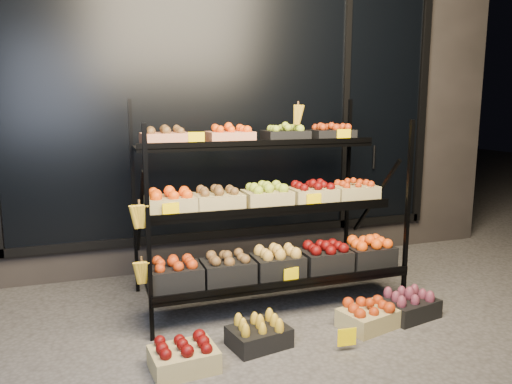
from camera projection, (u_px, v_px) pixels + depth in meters
name	position (u px, v px, depth m)	size (l,w,h in m)	color
ground	(298.00, 330.00, 3.63)	(24.00, 24.00, 0.00)	#514F4C
building	(209.00, 92.00, 5.73)	(6.00, 2.08, 3.50)	#2D2826
display_rack	(267.00, 208.00, 4.05)	(2.18, 1.02, 1.73)	black
tag_floor_b	(347.00, 343.00, 3.31)	(0.13, 0.01, 0.12)	#FFD400
floor_crate_left	(184.00, 355.00, 3.07)	(0.42, 0.33, 0.20)	tan
floor_crate_midleft	(259.00, 333.00, 3.37)	(0.44, 0.35, 0.20)	black
floor_crate_midright	(369.00, 315.00, 3.66)	(0.46, 0.39, 0.20)	tan
floor_crate_right	(409.00, 305.00, 3.84)	(0.47, 0.38, 0.21)	black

